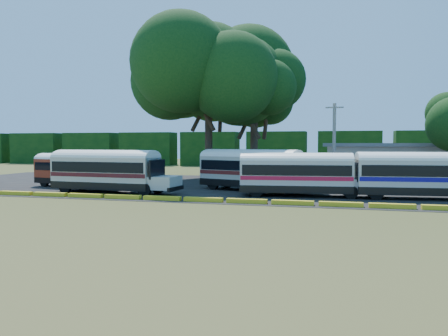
% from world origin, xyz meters
% --- Properties ---
extents(ground, '(160.00, 160.00, 0.00)m').
position_xyz_m(ground, '(0.00, 0.00, 0.00)').
color(ground, '#374A18').
rests_on(ground, ground).
extents(asphalt_strip, '(64.00, 24.00, 0.02)m').
position_xyz_m(asphalt_strip, '(1.00, 12.00, 0.01)').
color(asphalt_strip, black).
rests_on(asphalt_strip, ground).
extents(curb, '(53.70, 0.45, 0.30)m').
position_xyz_m(curb, '(-0.00, 1.00, 0.15)').
color(curb, yellow).
rests_on(curb, ground).
extents(terminal_building, '(19.00, 9.00, 4.00)m').
position_xyz_m(terminal_building, '(18.00, 30.00, 2.03)').
color(terminal_building, '#B9B2A9').
rests_on(terminal_building, ground).
extents(treeline_backdrop, '(130.00, 4.00, 6.00)m').
position_xyz_m(treeline_backdrop, '(0.00, 48.00, 3.00)').
color(treeline_backdrop, black).
rests_on(treeline_backdrop, ground).
extents(bus_red, '(9.58, 4.04, 3.06)m').
position_xyz_m(bus_red, '(-12.56, 7.50, 1.76)').
color(bus_red, black).
rests_on(bus_red, ground).
extents(bus_cream_west, '(10.63, 3.30, 3.44)m').
position_xyz_m(bus_cream_west, '(-7.34, 3.99, 1.95)').
color(bus_cream_west, black).
rests_on(bus_cream_west, ground).
extents(bus_cream_east, '(10.80, 5.82, 3.46)m').
position_xyz_m(bus_cream_east, '(3.43, 8.60, 1.96)').
color(bus_cream_east, black).
rests_on(bus_cream_east, ground).
extents(bus_white_red, '(10.15, 3.50, 3.27)m').
position_xyz_m(bus_white_red, '(7.47, 5.61, 1.85)').
color(bus_white_red, black).
rests_on(bus_white_red, ground).
extents(bus_white_blue, '(10.39, 3.47, 3.35)m').
position_xyz_m(bus_white_blue, '(15.94, 6.22, 1.90)').
color(bus_white_blue, black).
rests_on(bus_white_blue, ground).
extents(tree_west, '(13.70, 13.70, 16.78)m').
position_xyz_m(tree_west, '(-3.21, 17.93, 11.73)').
color(tree_west, '#36231B').
rests_on(tree_west, ground).
extents(tree_center, '(9.12, 9.12, 13.38)m').
position_xyz_m(tree_center, '(1.46, 19.45, 9.97)').
color(tree_center, '#36231B').
rests_on(tree_center, ground).
extents(utility_pole, '(1.60, 0.30, 7.57)m').
position_xyz_m(utility_pole, '(9.91, 13.68, 3.90)').
color(utility_pole, gray).
rests_on(utility_pole, ground).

